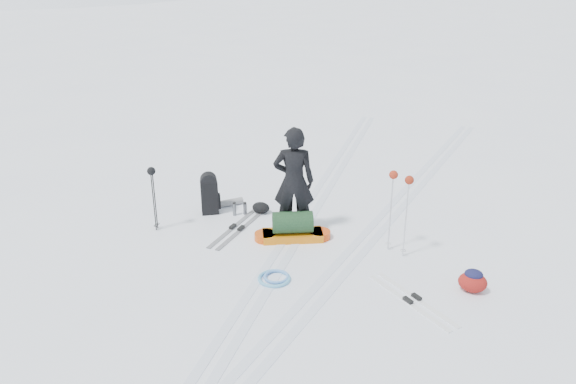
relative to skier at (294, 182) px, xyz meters
name	(u,v)px	position (x,y,z in m)	size (l,w,h in m)	color
ground	(286,248)	(0.09, -0.63, -0.99)	(200.00, 200.00, 0.00)	white
ski_tracks	(334,232)	(0.70, 0.24, -0.99)	(3.38, 17.97, 0.01)	silver
skier	(294,182)	(0.00, 0.00, 0.00)	(0.72, 0.47, 1.98)	black
pulk_sled	(293,229)	(0.07, -0.25, -0.79)	(1.39, 0.93, 0.52)	orange
expedition_rucksack	(212,194)	(-1.78, 0.27, -0.61)	(0.64, 0.88, 0.83)	black
ski_poles_black	(152,179)	(-2.40, -0.77, 0.00)	(0.15, 0.18, 1.22)	black
ski_poles_silver	(401,187)	(1.87, -0.12, 0.21)	(0.42, 0.29, 1.44)	#BBBCC2
touring_skis_grey	(237,228)	(-1.02, -0.25, -0.98)	(0.36, 1.74, 0.06)	gray
touring_skis_white	(412,300)	(2.38, -1.48, -0.98)	(1.46, 1.23, 0.06)	silver
rope_coil	(275,278)	(0.29, -1.63, -0.96)	(0.53, 0.53, 0.06)	#56A5D1
small_daypack	(473,281)	(3.17, -0.90, -0.82)	(0.46, 0.37, 0.36)	maroon
thermos_pair	(240,209)	(-1.24, 0.34, -0.86)	(0.25, 0.19, 0.27)	slate
stuff_sack	(261,208)	(-0.89, 0.57, -0.88)	(0.42, 0.38, 0.22)	black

